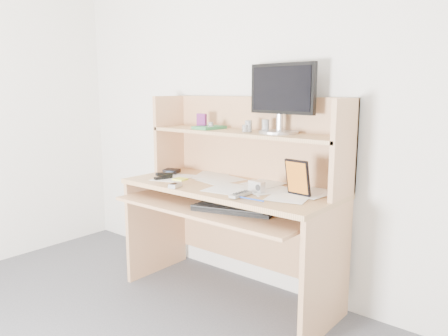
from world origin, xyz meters
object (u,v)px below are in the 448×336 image
Objects in this scene: desk at (237,192)px; keyboard at (234,209)px; tv_remote at (241,194)px; monitor at (281,96)px; game_case at (298,178)px.

desk is 0.30m from keyboard.
monitor reaches higher than tv_remote.
monitor reaches higher than desk.
game_case reaches higher than tv_remote.
desk is at bearing 106.63° from keyboard.
desk is 2.87× the size of monitor.
tv_remote is at bearing -48.94° from desk.
game_case is (0.31, 0.19, 0.19)m from keyboard.
keyboard is at bearing -143.44° from game_case.
desk is 0.67m from monitor.
tv_remote is at bearing -82.57° from monitor.
game_case is (0.48, -0.06, 0.16)m from desk.
keyboard is 0.75m from monitor.
keyboard is at bearing -92.46° from monitor.
monitor is at bearing 61.90° from keyboard.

